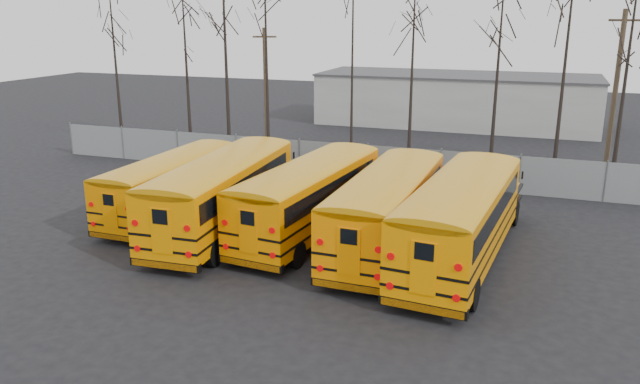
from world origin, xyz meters
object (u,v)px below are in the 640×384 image
at_px(bus_c, 312,192).
at_px(bus_e, 463,213).
at_px(bus_a, 173,180).
at_px(utility_pole_left, 266,93).
at_px(utility_pole_right, 615,91).
at_px(bus_b, 225,187).
at_px(bus_d, 389,203).

relative_size(bus_c, bus_e, 0.95).
relative_size(bus_a, bus_c, 0.89).
relative_size(utility_pole_left, utility_pole_right, 0.88).
xyz_separation_m(bus_a, utility_pole_left, (-0.71, 11.84, 2.50)).
xyz_separation_m(bus_e, utility_pole_left, (-13.81, 13.23, 2.22)).
distance_m(bus_b, utility_pole_right, 23.15).
relative_size(bus_d, bus_e, 0.95).
distance_m(bus_b, bus_d, 6.93).
height_order(bus_a, utility_pole_right, utility_pole_right).
distance_m(bus_a, utility_pole_right, 24.80).
bearing_deg(utility_pole_right, bus_d, -103.79).
distance_m(bus_c, bus_e, 6.37).
bearing_deg(utility_pole_left, utility_pole_right, -10.78).
bearing_deg(utility_pole_right, bus_a, -126.14).
bearing_deg(bus_d, utility_pole_right, 61.81).
xyz_separation_m(bus_a, bus_b, (3.30, -1.21, 0.27)).
height_order(bus_b, bus_d, bus_b).
bearing_deg(bus_c, bus_a, -176.69).
bearing_deg(bus_a, utility_pole_right, 39.18).
bearing_deg(bus_d, bus_e, -9.15).
height_order(bus_c, utility_pole_right, utility_pole_right).
relative_size(bus_b, bus_d, 1.04).
bearing_deg(bus_d, utility_pole_left, 131.64).
bearing_deg(bus_c, bus_e, -3.93).
xyz_separation_m(bus_a, bus_d, (10.22, -0.88, 0.20)).
distance_m(bus_d, utility_pole_left, 16.93).
bearing_deg(bus_a, bus_b, -19.45).
bearing_deg(bus_a, bus_d, -4.24).
distance_m(bus_b, bus_c, 3.63).
relative_size(bus_c, utility_pole_left, 1.40).
bearing_deg(bus_b, bus_c, 11.29).
bearing_deg(utility_pole_left, bus_d, -69.99).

